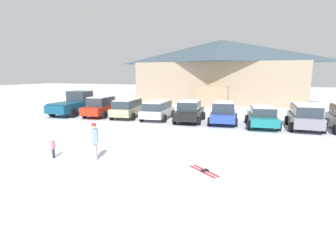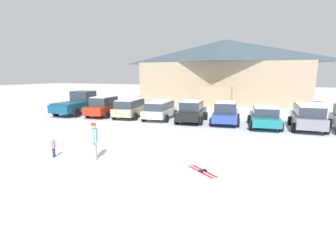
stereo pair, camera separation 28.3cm
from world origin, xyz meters
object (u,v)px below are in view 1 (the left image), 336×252
ski_lodge (220,71)px  parked_teal_hatchback (262,116)px  parked_beige_suv (128,108)px  parked_white_suv (158,109)px  parked_red_sedan (102,106)px  pair_of_skis (204,171)px  parked_black_sedan (190,111)px  parked_grey_wagon (305,116)px  skier_child_in_pink_snowsuit (53,147)px  skier_adult_in_blue_parka (95,140)px  parked_blue_hatchback (223,113)px  pickup_truck (75,104)px

ski_lodge → parked_teal_hatchback: (5.87, -16.81, -3.43)m
parked_beige_suv → parked_white_suv: 2.79m
parked_red_sedan → pair_of_skis: parked_red_sedan is taller
parked_red_sedan → parked_black_sedan: size_ratio=1.15×
ski_lodge → parked_red_sedan: (-7.86, -16.57, -3.32)m
parked_teal_hatchback → parked_grey_wagon: size_ratio=1.02×
parked_black_sedan → skier_child_in_pink_snowsuit: (-3.30, -11.08, -0.35)m
parked_black_sedan → parked_teal_hatchback: 5.46m
skier_adult_in_blue_parka → skier_child_in_pink_snowsuit: bearing=-168.9°
parked_blue_hatchback → skier_child_in_pink_snowsuit: parked_blue_hatchback is taller
parked_blue_hatchback → parked_black_sedan: bearing=-175.6°
pickup_truck → skier_child_in_pink_snowsuit: (8.01, -11.21, -0.49)m
pickup_truck → parked_black_sedan: bearing=-0.7°
parked_beige_suv → ski_lodge: bearing=72.5°
parked_beige_suv → skier_child_in_pink_snowsuit: parked_beige_suv is taller
parked_red_sedan → parked_black_sedan: parked_red_sedan is taller
parked_white_suv → pickup_truck: pickup_truck is taller
pickup_truck → skier_adult_in_blue_parka: (10.01, -10.82, -0.05)m
pickup_truck → parked_grey_wagon: bearing=0.1°
parked_black_sedan → skier_adult_in_blue_parka: 10.77m
parked_red_sedan → parked_white_suv: (5.43, 0.13, -0.05)m
parked_beige_suv → parked_grey_wagon: (13.87, 0.10, 0.05)m
parked_red_sedan → parked_black_sedan: (8.27, -0.11, -0.03)m
parked_blue_hatchback → pair_of_skis: (0.89, -10.56, -0.83)m
skier_child_in_pink_snowsuit → pickup_truck: bearing=125.6°
skier_child_in_pink_snowsuit → pair_of_skis: (6.82, 0.72, -0.48)m
ski_lodge → pickup_truck: bearing=-123.4°
parked_white_suv → parked_teal_hatchback: (8.30, -0.37, -0.06)m
parked_red_sedan → parked_grey_wagon: bearing=0.2°
parked_blue_hatchback → parked_teal_hatchback: parked_blue_hatchback is taller
parked_black_sedan → parked_teal_hatchback: size_ratio=0.95×
parked_teal_hatchback → parked_grey_wagon: 2.80m
parked_teal_hatchback → skier_child_in_pink_snowsuit: size_ratio=5.05×
parked_red_sedan → parked_blue_hatchback: size_ratio=1.14×
pickup_truck → pair_of_skis: bearing=-35.3°
parked_blue_hatchback → pickup_truck: pickup_truck is taller
parked_white_suv → parked_grey_wagon: 11.08m
parked_white_suv → parked_black_sedan: (2.84, -0.23, 0.01)m
pair_of_skis → parked_white_suv: bearing=121.0°
parked_beige_suv → skier_child_in_pink_snowsuit: 11.40m
pickup_truck → skier_adult_in_blue_parka: pickup_truck is taller
parked_red_sedan → parked_white_suv: 5.43m
ski_lodge → parked_teal_hatchback: size_ratio=4.80×
skier_adult_in_blue_parka → pair_of_skis: size_ratio=1.20×
parked_blue_hatchback → skier_adult_in_blue_parka: bearing=-109.9°
parked_beige_suv → parked_teal_hatchback: (11.09, -0.21, -0.10)m
ski_lodge → parked_white_suv: bearing=-98.4°
parked_grey_wagon → parked_teal_hatchback: bearing=-173.8°
parked_white_suv → parked_grey_wagon: parked_grey_wagon is taller
parked_red_sedan → parked_blue_hatchback: (10.90, 0.10, -0.03)m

